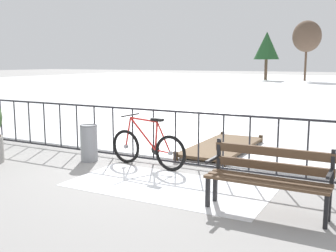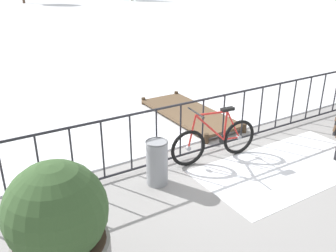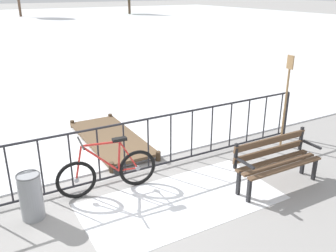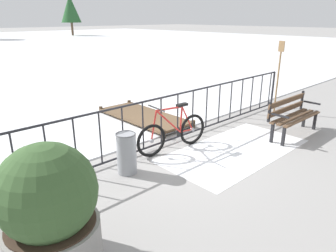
# 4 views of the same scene
# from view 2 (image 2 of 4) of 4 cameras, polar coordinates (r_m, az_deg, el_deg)

# --- Properties ---
(ground_plane) EXTENTS (160.00, 160.00, 0.00)m
(ground_plane) POSITION_cam_2_polar(r_m,az_deg,el_deg) (6.74, 5.34, -4.29)
(ground_plane) COLOR gray
(snow_patch) EXTENTS (3.23, 1.61, 0.01)m
(snow_patch) POSITION_cam_2_polar(r_m,az_deg,el_deg) (6.59, 18.44, -6.10)
(snow_patch) COLOR white
(snow_patch) RESTS_ON ground
(railing_fence) EXTENTS (9.06, 0.06, 1.07)m
(railing_fence) POSITION_cam_2_polar(r_m,az_deg,el_deg) (6.51, 5.52, 0.10)
(railing_fence) COLOR #232328
(railing_fence) RESTS_ON ground
(bicycle_near_railing) EXTENTS (1.71, 0.52, 0.97)m
(bicycle_near_railing) POSITION_cam_2_polar(r_m,az_deg,el_deg) (6.40, 7.41, -2.29)
(bicycle_near_railing) COLOR black
(bicycle_near_railing) RESTS_ON ground
(planter_with_shrub) EXTENTS (1.04, 1.04, 1.42)m
(planter_with_shrub) POSITION_cam_2_polar(r_m,az_deg,el_deg) (3.95, -16.92, -15.22)
(planter_with_shrub) COLOR gray
(planter_with_shrub) RESTS_ON ground
(trash_bin) EXTENTS (0.35, 0.35, 0.73)m
(trash_bin) POSITION_cam_2_polar(r_m,az_deg,el_deg) (5.63, -1.76, -5.74)
(trash_bin) COLOR gray
(trash_bin) RESTS_ON ground
(wooden_dock) EXTENTS (1.10, 2.72, 0.20)m
(wooden_dock) POSITION_cam_2_polar(r_m,az_deg,el_deg) (8.33, 3.35, 2.12)
(wooden_dock) COLOR brown
(wooden_dock) RESTS_ON ground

